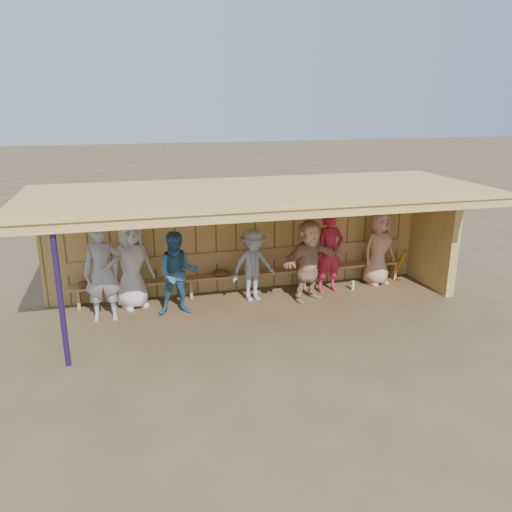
% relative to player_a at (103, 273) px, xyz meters
% --- Properties ---
extents(ground, '(90.00, 90.00, 0.00)m').
position_rel_player_a_xyz_m(ground, '(3.04, -0.33, -0.96)').
color(ground, brown).
rests_on(ground, ground).
extents(player_a, '(0.73, 0.50, 1.92)m').
position_rel_player_a_xyz_m(player_a, '(0.00, 0.00, 0.00)').
color(player_a, '#9C9CA4').
rests_on(player_a, ground).
extents(player_b, '(1.05, 0.89, 1.82)m').
position_rel_player_a_xyz_m(player_b, '(0.55, 0.48, -0.05)').
color(player_b, silver).
rests_on(player_b, ground).
extents(player_c, '(0.85, 0.68, 1.69)m').
position_rel_player_a_xyz_m(player_c, '(1.42, -0.09, -0.11)').
color(player_c, '#316288').
rests_on(player_c, ground).
extents(player_e, '(1.13, 0.83, 1.57)m').
position_rel_player_a_xyz_m(player_e, '(3.03, 0.22, -0.18)').
color(player_e, gray).
rests_on(player_e, ground).
extents(player_f, '(1.70, 1.13, 1.76)m').
position_rel_player_a_xyz_m(player_f, '(4.17, -0.05, -0.08)').
color(player_f, tan).
rests_on(player_f, ground).
extents(player_g, '(0.73, 0.54, 1.83)m').
position_rel_player_a_xyz_m(player_g, '(4.79, 0.31, -0.05)').
color(player_g, '#B41C33').
rests_on(player_g, ground).
extents(player_h, '(0.94, 0.73, 1.70)m').
position_rel_player_a_xyz_m(player_h, '(6.09, 0.48, -0.11)').
color(player_h, tan).
rests_on(player_h, ground).
extents(dugout_structure, '(8.80, 3.20, 2.50)m').
position_rel_player_a_xyz_m(dugout_structure, '(3.43, 0.36, 0.73)').
color(dugout_structure, tan).
rests_on(dugout_structure, ground).
extents(bench, '(7.60, 0.34, 0.93)m').
position_rel_player_a_xyz_m(bench, '(3.04, 0.79, -0.43)').
color(bench, tan).
rests_on(bench, ground).
extents(dugout_equipment, '(7.31, 0.62, 0.80)m').
position_rel_player_a_xyz_m(dugout_equipment, '(2.33, 0.66, -0.47)').
color(dugout_equipment, gold).
rests_on(dugout_equipment, ground).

